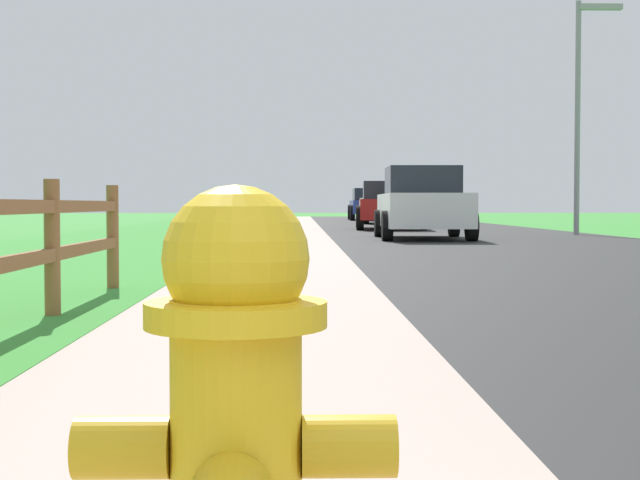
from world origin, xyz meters
The scene contains 10 objects.
ground_plane centered at (0.00, 25.00, 0.00)m, with size 120.00×120.00×0.00m, color green.
road_asphalt centered at (3.50, 27.00, 0.00)m, with size 7.00×66.00×0.01m, color #2A2A2A.
curb_concrete centered at (-3.00, 27.00, 0.00)m, with size 6.00×66.00×0.01m, color #BCA396.
grass_verge centered at (-4.50, 27.00, 0.01)m, with size 5.00×66.00×0.00m, color green.
fire_hydrant centered at (-0.82, 1.53, 0.42)m, with size 0.43×0.38×0.81m.
parked_suv_white centered at (2.06, 21.40, 0.78)m, with size 2.08×4.29×1.63m.
parked_car_red centered at (2.12, 29.74, 0.75)m, with size 2.30×4.76×1.49m.
parked_car_beige centered at (2.80, 38.30, 0.81)m, with size 2.07×4.71×1.60m.
parked_car_blue centered at (2.80, 46.39, 0.81)m, with size 2.20×4.82×1.56m.
street_lamp centered at (6.46, 24.09, 3.55)m, with size 1.17×0.20×5.91m.
Camera 1 is at (-0.73, 0.27, 0.78)m, focal length 52.92 mm.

